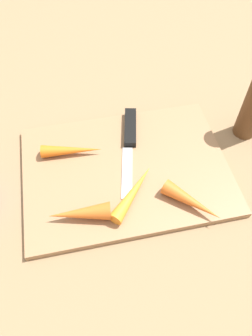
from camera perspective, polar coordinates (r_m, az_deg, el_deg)
name	(u,v)px	position (r m, az deg, el deg)	size (l,w,h in m)	color
ground_plane	(126,172)	(0.59, 0.00, -0.68)	(1.40, 1.40, 0.00)	#8C6D4C
cutting_board	(126,170)	(0.58, 0.00, -0.35)	(0.36, 0.26, 0.01)	#99704C
knife	(130,133)	(0.62, 0.75, 6.20)	(0.06, 0.20, 0.01)	#B7B7BC
carrot_shortest	(80,213)	(0.52, -8.12, -7.87)	(0.03, 0.03, 0.10)	orange
carrot_short	(192,202)	(0.53, 11.44, -5.82)	(0.03, 0.03, 0.10)	orange
carrot_longest	(131,193)	(0.53, 0.84, -4.34)	(0.02, 0.02, 0.12)	orange
carrot_long	(72,150)	(0.59, -9.42, 3.06)	(0.02, 0.02, 0.11)	orange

